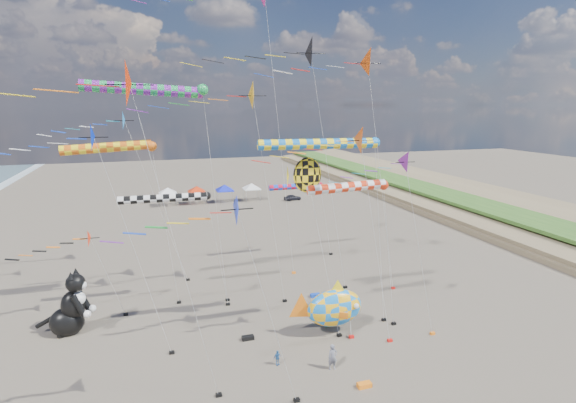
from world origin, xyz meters
The scene contains 27 objects.
delta_kite_0 centered at (-4.59, 2.69, 11.95)m, with size 8.46×1.84×13.23m.
delta_kite_1 centered at (3.96, 7.20, 14.82)m, with size 9.83×2.11×16.19m.
delta_kite_2 centered at (9.01, 15.88, 20.64)m, with size 12.43×2.67×22.23m.
delta_kite_3 centered at (-1.38, 16.24, 17.95)m, with size 11.85×2.58×19.50m.
delta_kite_4 centered at (-15.05, 17.69, 6.63)m, with size 8.11×1.62×7.84m.
delta_kite_5 centered at (-11.81, 10.36, 15.11)m, with size 9.35×1.96×16.43m.
delta_kite_6 centered at (-10.62, 4.57, 18.17)m, with size 14.94×2.59×19.76m.
delta_kite_7 centered at (-11.35, 23.96, 15.75)m, with size 11.11×1.89×17.07m.
delta_kite_8 centered at (7.74, 7.16, 13.24)m, with size 7.87×1.65×14.46m.
delta_kite_10 centered at (4.14, 17.46, 21.49)m, with size 13.91×2.86×23.15m.
windsock_0 centered at (6.93, 27.08, 8.43)m, with size 7.70×0.66×8.82m.
windsock_1 centered at (-11.59, 18.77, 14.01)m, with size 8.54×0.84×14.50m.
windsock_2 centered at (-7.57, 17.96, 9.78)m, with size 8.88×0.71×10.19m.
windsock_3 centered at (5.11, 9.48, 11.50)m, with size 7.65×0.75×11.94m.
windsock_4 centered at (3.25, 10.29, 14.60)m, with size 10.58×0.79×15.06m.
windsock_5 centered at (-8.48, 17.06, 18.51)m, with size 10.63×0.92×19.02m.
angelfish_kite centered at (2.04, 11.06, 12.23)m, with size 3.74×3.02×13.64m.
cat_inflatable centered at (-15.43, 15.82, 2.60)m, with size 3.86×1.93×5.21m, color black, non-canonical shape.
fish_inflatable centered at (3.96, 9.55, 2.19)m, with size 6.01×2.72×4.46m.
person_adult centered at (2.02, 5.17, 0.89)m, with size 0.65×0.43×1.78m, color slate.
child_green centered at (4.00, 10.57, 0.52)m, with size 0.51×0.39×1.04m, color #1A8B2C.
child_blue centered at (-1.36, 6.77, 0.53)m, with size 0.63×0.26×1.07m, color #2C63A5.
kite_bag_0 centered at (5.06, 16.42, 0.15)m, with size 0.90×0.44×0.30m, color #133DC2.
kite_bag_1 centered at (3.17, 2.74, 0.15)m, with size 0.90×0.44×0.30m, color orange.
kite_bag_2 centered at (-2.57, 10.66, 0.15)m, with size 0.90×0.44×0.30m, color black.
tent_row centered at (1.50, 60.00, 3.15)m, with size 19.20×4.20×3.80m.
parked_car centered at (16.30, 58.00, 0.55)m, with size 1.31×3.26×1.11m, color #26262D.
Camera 1 is at (-8.93, -19.82, 17.38)m, focal length 28.00 mm.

